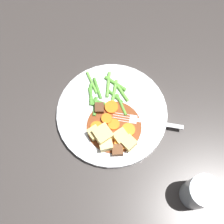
% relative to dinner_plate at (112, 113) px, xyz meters
% --- Properties ---
extents(ground_plane, '(3.00, 3.00, 0.00)m').
position_rel_dinner_plate_xyz_m(ground_plane, '(0.00, 0.00, -0.01)').
color(ground_plane, '#383330').
extents(dinner_plate, '(0.28, 0.28, 0.02)m').
position_rel_dinner_plate_xyz_m(dinner_plate, '(0.00, 0.00, 0.00)').
color(dinner_plate, white).
rests_on(dinner_plate, ground_plane).
extents(stew_sauce, '(0.13, 0.13, 0.00)m').
position_rel_dinner_plate_xyz_m(stew_sauce, '(0.04, -0.00, 0.01)').
color(stew_sauce, brown).
rests_on(stew_sauce, dinner_plate).
extents(carrot_slice_0, '(0.04, 0.04, 0.01)m').
position_rel_dinner_plate_xyz_m(carrot_slice_0, '(0.04, -0.04, 0.01)').
color(carrot_slice_0, orange).
rests_on(carrot_slice_0, dinner_plate).
extents(carrot_slice_1, '(0.04, 0.04, 0.01)m').
position_rel_dinner_plate_xyz_m(carrot_slice_1, '(0.02, -0.02, 0.01)').
color(carrot_slice_1, orange).
rests_on(carrot_slice_1, dinner_plate).
extents(carrot_slice_2, '(0.04, 0.04, 0.01)m').
position_rel_dinner_plate_xyz_m(carrot_slice_2, '(0.03, -0.00, 0.01)').
color(carrot_slice_2, orange).
rests_on(carrot_slice_2, dinner_plate).
extents(carrot_slice_3, '(0.04, 0.04, 0.01)m').
position_rel_dinner_plate_xyz_m(carrot_slice_3, '(-0.01, -0.00, 0.01)').
color(carrot_slice_3, orange).
rests_on(carrot_slice_3, dinner_plate).
extents(carrot_slice_4, '(0.04, 0.04, 0.01)m').
position_rel_dinner_plate_xyz_m(carrot_slice_4, '(0.05, 0.03, 0.02)').
color(carrot_slice_4, orange).
rests_on(carrot_slice_4, dinner_plate).
extents(carrot_slice_5, '(0.04, 0.04, 0.01)m').
position_rel_dinner_plate_xyz_m(carrot_slice_5, '(0.09, 0.01, 0.02)').
color(carrot_slice_5, orange).
rests_on(carrot_slice_5, dinner_plate).
extents(potato_chunk_0, '(0.04, 0.04, 0.02)m').
position_rel_dinner_plate_xyz_m(potato_chunk_0, '(0.07, 0.01, 0.02)').
color(potato_chunk_0, '#DBBC6B').
rests_on(potato_chunk_0, dinner_plate).
extents(potato_chunk_1, '(0.04, 0.04, 0.02)m').
position_rel_dinner_plate_xyz_m(potato_chunk_1, '(0.05, -0.05, 0.02)').
color(potato_chunk_1, '#DBBC6B').
rests_on(potato_chunk_1, dinner_plate).
extents(potato_chunk_2, '(0.03, 0.03, 0.03)m').
position_rel_dinner_plate_xyz_m(potato_chunk_2, '(0.09, -0.03, 0.02)').
color(potato_chunk_2, '#E5CC7A').
rests_on(potato_chunk_2, dinner_plate).
extents(potato_chunk_3, '(0.04, 0.04, 0.02)m').
position_rel_dinner_plate_xyz_m(potato_chunk_3, '(0.09, 0.03, 0.02)').
color(potato_chunk_3, '#DBBC6B').
rests_on(potato_chunk_3, dinner_plate).
extents(potato_chunk_4, '(0.05, 0.05, 0.04)m').
position_rel_dinner_plate_xyz_m(potato_chunk_4, '(0.06, -0.03, 0.03)').
color(potato_chunk_4, '#DBBC6B').
rests_on(potato_chunk_4, dinner_plate).
extents(meat_chunk_0, '(0.03, 0.03, 0.02)m').
position_rel_dinner_plate_xyz_m(meat_chunk_0, '(0.10, 0.00, 0.02)').
color(meat_chunk_0, brown).
rests_on(meat_chunk_0, dinner_plate).
extents(meat_chunk_1, '(0.03, 0.02, 0.02)m').
position_rel_dinner_plate_xyz_m(meat_chunk_1, '(-0.01, -0.03, 0.02)').
color(meat_chunk_1, '#56331E').
rests_on(meat_chunk_1, dinner_plate).
extents(green_bean_0, '(0.06, 0.01, 0.01)m').
position_rel_dinner_plate_xyz_m(green_bean_0, '(-0.05, -0.05, 0.01)').
color(green_bean_0, '#4C8E33').
rests_on(green_bean_0, dinner_plate).
extents(green_bean_1, '(0.05, 0.04, 0.01)m').
position_rel_dinner_plate_xyz_m(green_bean_1, '(-0.04, 0.01, 0.01)').
color(green_bean_1, '#4C8E33').
rests_on(green_bean_1, dinner_plate).
extents(green_bean_2, '(0.05, 0.03, 0.01)m').
position_rel_dinner_plate_xyz_m(green_bean_2, '(-0.05, 0.03, 0.01)').
color(green_bean_2, '#66AD42').
rests_on(green_bean_2, dinner_plate).
extents(green_bean_3, '(0.06, 0.03, 0.01)m').
position_rel_dinner_plate_xyz_m(green_bean_3, '(-0.06, 0.01, 0.01)').
color(green_bean_3, '#66AD42').
rests_on(green_bean_3, dinner_plate).
extents(green_bean_4, '(0.06, 0.02, 0.01)m').
position_rel_dinner_plate_xyz_m(green_bean_4, '(-0.07, -0.03, 0.01)').
color(green_bean_4, '#4C8E33').
rests_on(green_bean_4, dinner_plate).
extents(green_bean_5, '(0.06, 0.02, 0.01)m').
position_rel_dinner_plate_xyz_m(green_bean_5, '(-0.02, 0.03, 0.01)').
color(green_bean_5, '#599E38').
rests_on(green_bean_5, dinner_plate).
extents(green_bean_6, '(0.07, 0.03, 0.01)m').
position_rel_dinner_plate_xyz_m(green_bean_6, '(-0.09, -0.04, 0.01)').
color(green_bean_6, '#66AD42').
rests_on(green_bean_6, dinner_plate).
extents(green_bean_7, '(0.04, 0.06, 0.01)m').
position_rel_dinner_plate_xyz_m(green_bean_7, '(-0.03, -0.02, 0.01)').
color(green_bean_7, '#4C8E33').
rests_on(green_bean_7, dinner_plate).
extents(green_bean_8, '(0.07, 0.02, 0.01)m').
position_rel_dinner_plate_xyz_m(green_bean_8, '(-0.08, -0.00, 0.01)').
color(green_bean_8, '#66AD42').
rests_on(green_bean_8, dinner_plate).
extents(green_bean_9, '(0.05, 0.05, 0.01)m').
position_rel_dinner_plate_xyz_m(green_bean_9, '(-0.08, 0.02, 0.01)').
color(green_bean_9, '#599E38').
rests_on(green_bean_9, dinner_plate).
extents(green_bean_10, '(0.05, 0.01, 0.01)m').
position_rel_dinner_plate_xyz_m(green_bean_10, '(-0.05, -0.05, 0.01)').
color(green_bean_10, '#4C8E33').
rests_on(green_bean_10, dinner_plate).
extents(green_bean_11, '(0.05, 0.02, 0.01)m').
position_rel_dinner_plate_xyz_m(green_bean_11, '(-0.02, -0.04, 0.01)').
color(green_bean_11, '#4C8E33').
rests_on(green_bean_11, dinner_plate).
extents(fork, '(0.07, 0.17, 0.00)m').
position_rel_dinner_plate_xyz_m(fork, '(0.04, 0.08, 0.01)').
color(fork, silver).
rests_on(fork, dinner_plate).
extents(water_glass, '(0.07, 0.07, 0.09)m').
position_rel_dinner_plate_xyz_m(water_glass, '(0.22, 0.16, 0.04)').
color(water_glass, silver).
rests_on(water_glass, ground_plane).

